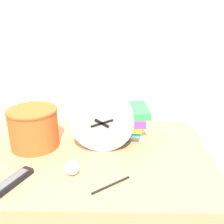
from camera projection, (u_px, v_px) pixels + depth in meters
wall_back at (91, 24)px, 1.27m from camera, size 6.00×0.04×2.40m
desk at (88, 221)px, 1.20m from camera, size 1.01×0.67×0.72m
desk_clock at (102, 121)px, 1.05m from camera, size 0.26×0.05×0.26m
book_stack at (120, 121)px, 1.18m from camera, size 0.25×0.20×0.14m
basket at (34, 127)px, 1.09m from camera, size 0.21×0.21×0.17m
tv_remote at (12, 182)px, 0.87m from camera, size 0.10×0.16×0.02m
crumpled_paper_ball at (72, 167)px, 0.92m from camera, size 0.05×0.05×0.05m
pen at (111, 185)px, 0.86m from camera, size 0.13×0.10×0.01m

